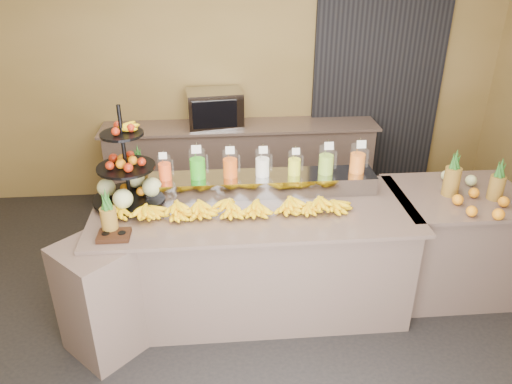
{
  "coord_description": "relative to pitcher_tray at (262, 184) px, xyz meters",
  "views": [
    {
      "loc": [
        -0.27,
        -3.08,
        2.8
      ],
      "look_at": [
        0.01,
        0.3,
        1.07
      ],
      "focal_mm": 35.0,
      "sensor_mm": 36.0,
      "label": 1
    }
  ],
  "objects": [
    {
      "name": "condiment_caddy",
      "position": [
        -1.1,
        -0.62,
        -0.06
      ],
      "size": [
        0.22,
        0.17,
        0.03
      ],
      "primitive_type": "cube",
      "rotation": [
        0.0,
        0.0,
        -0.01
      ],
      "color": "black",
      "rests_on": "buffet_counter"
    },
    {
      "name": "room_envelope",
      "position": [
        0.1,
        0.21,
        0.87
      ],
      "size": [
        6.04,
        5.02,
        2.82
      ],
      "color": "olive",
      "rests_on": "ground"
    },
    {
      "name": "buffet_counter",
      "position": [
        -0.21,
        -0.32,
        -0.54
      ],
      "size": [
        2.75,
        1.25,
        0.93
      ],
      "color": "gray",
      "rests_on": "ground"
    },
    {
      "name": "juice_pitcher_orange_a",
      "position": [
        -0.78,
        -0.0,
        0.16
      ],
      "size": [
        0.11,
        0.11,
        0.26
      ],
      "color": "silver",
      "rests_on": "pitcher_tray"
    },
    {
      "name": "ground",
      "position": [
        -0.09,
        -0.58,
        -1.01
      ],
      "size": [
        6.0,
        6.0,
        0.0
      ],
      "primitive_type": "plane",
      "color": "black",
      "rests_on": "ground"
    },
    {
      "name": "pitcher_tray",
      "position": [
        0.0,
        0.0,
        0.0
      ],
      "size": [
        1.85,
        0.3,
        0.15
      ],
      "primitive_type": "cube",
      "color": "gray",
      "rests_on": "buffet_counter"
    },
    {
      "name": "pineapple_left_b",
      "position": [
        -1.01,
        0.17,
        0.07
      ],
      "size": [
        0.12,
        0.12,
        0.38
      ],
      "rotation": [
        0.0,
        0.0,
        -0.17
      ],
      "color": "brown",
      "rests_on": "buffet_counter"
    },
    {
      "name": "juice_pitcher_milk",
      "position": [
        -0.0,
        -0.0,
        0.17
      ],
      "size": [
        0.12,
        0.12,
        0.28
      ],
      "color": "silver",
      "rests_on": "pitcher_tray"
    },
    {
      "name": "back_ledge",
      "position": [
        -0.09,
        1.67,
        -0.54
      ],
      "size": [
        3.1,
        0.55,
        0.93
      ],
      "color": "gray",
      "rests_on": "ground"
    },
    {
      "name": "juice_pitcher_orange_c",
      "position": [
        0.78,
        -0.0,
        0.18
      ],
      "size": [
        0.13,
        0.13,
        0.31
      ],
      "color": "silver",
      "rests_on": "pitcher_tray"
    },
    {
      "name": "juice_pitcher_green",
      "position": [
        -0.52,
        -0.0,
        0.18
      ],
      "size": [
        0.13,
        0.13,
        0.31
      ],
      "color": "silver",
      "rests_on": "pitcher_tray"
    },
    {
      "name": "juice_pitcher_orange_b",
      "position": [
        -0.26,
        -0.0,
        0.17
      ],
      "size": [
        0.12,
        0.13,
        0.29
      ],
      "color": "silver",
      "rests_on": "pitcher_tray"
    },
    {
      "name": "right_counter",
      "position": [
        1.61,
        -0.18,
        -0.54
      ],
      "size": [
        1.08,
        0.88,
        0.93
      ],
      "color": "gray",
      "rests_on": "ground"
    },
    {
      "name": "juice_pitcher_lemon",
      "position": [
        0.26,
        -0.0,
        0.16
      ],
      "size": [
        0.11,
        0.11,
        0.26
      ],
      "color": "silver",
      "rests_on": "pitcher_tray"
    },
    {
      "name": "right_fruit_pile",
      "position": [
        1.66,
        -0.33,
        0.0
      ],
      "size": [
        0.45,
        0.43,
        0.24
      ],
      "color": "brown",
      "rests_on": "right_counter"
    },
    {
      "name": "fruit_stand",
      "position": [
        -1.02,
        -0.11,
        0.13
      ],
      "size": [
        0.67,
        0.67,
        0.8
      ],
      "rotation": [
        0.0,
        0.0,
        -0.19
      ],
      "color": "black",
      "rests_on": "buffet_counter"
    },
    {
      "name": "oven_warmer",
      "position": [
        -0.37,
        1.67,
        0.12
      ],
      "size": [
        0.63,
        0.48,
        0.4
      ],
      "primitive_type": "cube",
      "rotation": [
        0.0,
        0.0,
        0.1
      ],
      "color": "gray",
      "rests_on": "back_ledge"
    },
    {
      "name": "juice_pitcher_lime",
      "position": [
        0.52,
        -0.0,
        0.18
      ],
      "size": [
        0.13,
        0.13,
        0.3
      ],
      "color": "silver",
      "rests_on": "pitcher_tray"
    },
    {
      "name": "banana_heap",
      "position": [
        -0.27,
        -0.33,
        -0.01
      ],
      "size": [
        1.87,
        0.17,
        0.15
      ],
      "color": "yellow",
      "rests_on": "buffet_counter"
    },
    {
      "name": "pineapple_left_a",
      "position": [
        -1.14,
        -0.54,
        0.05
      ],
      "size": [
        0.11,
        0.11,
        0.35
      ],
      "rotation": [
        0.0,
        0.0,
        -0.28
      ],
      "color": "brown",
      "rests_on": "buffet_counter"
    }
  ]
}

